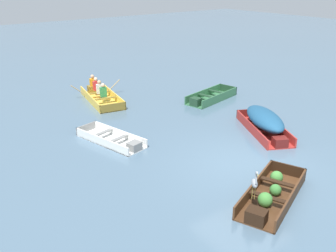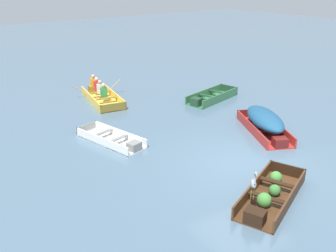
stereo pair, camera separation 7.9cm
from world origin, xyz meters
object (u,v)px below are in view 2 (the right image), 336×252
dinghy_dark_varnish_foreground (270,195)px  skiff_white_mid_moored (113,140)px  skiff_red_far_moored (265,121)px  skiff_green_near_moored (211,98)px  rowboat_yellow_with_crew (101,95)px  heron_on_dinghy (254,183)px

dinghy_dark_varnish_foreground → skiff_white_mid_moored: (-1.47, 5.60, -0.04)m
skiff_red_far_moored → skiff_green_near_moored: bearing=75.8°
skiff_green_near_moored → skiff_white_mid_moored: size_ratio=1.06×
skiff_green_near_moored → skiff_red_far_moored: skiff_red_far_moored is taller
skiff_red_far_moored → rowboat_yellow_with_crew: bearing=112.6°
rowboat_yellow_with_crew → heron_on_dinghy: heron_on_dinghy is taller
skiff_green_near_moored → dinghy_dark_varnish_foreground: bearing=-122.5°
skiff_red_far_moored → rowboat_yellow_with_crew: 7.74m
rowboat_yellow_with_crew → skiff_green_near_moored: bearing=-38.7°
skiff_red_far_moored → rowboat_yellow_with_crew: size_ratio=0.93×
skiff_green_near_moored → skiff_white_mid_moored: skiff_green_near_moored is taller
skiff_red_far_moored → heron_on_dinghy: (-4.31, -3.15, 0.43)m
skiff_green_near_moored → skiff_white_mid_moored: 6.08m
skiff_red_far_moored → heron_on_dinghy: bearing=-143.9°
dinghy_dark_varnish_foreground → skiff_green_near_moored: dinghy_dark_varnish_foreground is taller
skiff_green_near_moored → skiff_white_mid_moored: bearing=-166.8°
rowboat_yellow_with_crew → skiff_white_mid_moored: bearing=-113.0°
rowboat_yellow_with_crew → heron_on_dinghy: bearing=-97.4°
skiff_white_mid_moored → rowboat_yellow_with_crew: 4.97m
rowboat_yellow_with_crew → heron_on_dinghy: size_ratio=4.10×
skiff_white_mid_moored → heron_on_dinghy: heron_on_dinghy is taller
dinghy_dark_varnish_foreground → skiff_red_far_moored: (3.44, 3.03, 0.30)m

